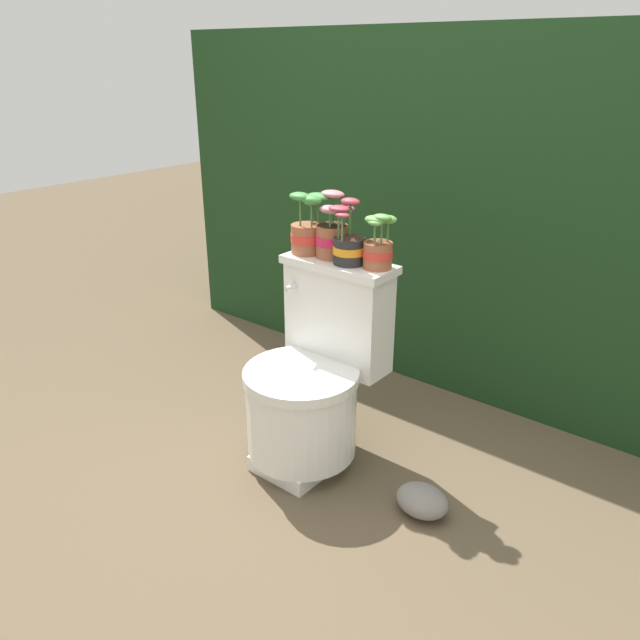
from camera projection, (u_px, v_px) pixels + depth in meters
ground_plane at (314, 475)px, 2.35m from camera, size 12.00×12.00×0.00m
hedge_backdrop at (488, 207)px, 2.98m from camera, size 3.12×0.85×1.58m
toilet at (313, 384)px, 2.35m from camera, size 0.44×0.52×0.77m
potted_plant_left at (307, 229)px, 2.33m from camera, size 0.14×0.13×0.23m
potted_plant_midleft at (332, 234)px, 2.29m from camera, size 0.14×0.12×0.24m
potted_plant_middle at (349, 244)px, 2.22m from camera, size 0.12×0.13×0.23m
potted_plant_midright at (378, 247)px, 2.17m from camera, size 0.11×0.11×0.20m
garden_stone at (422, 501)px, 2.14m from camera, size 0.19×0.15×0.10m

